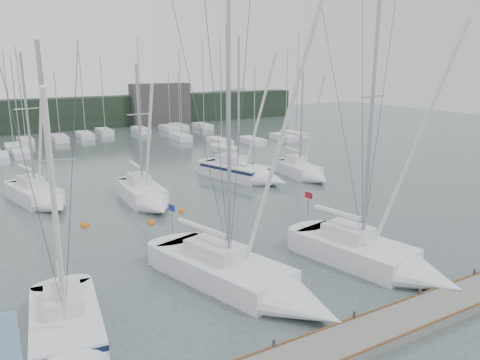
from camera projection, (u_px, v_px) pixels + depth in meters
name	position (u px, v px, depth m)	size (l,w,h in m)	color
ground	(260.00, 297.00, 21.81)	(160.00, 160.00, 0.00)	#42514F
dock	(332.00, 349.00, 17.57)	(24.00, 2.00, 0.40)	slate
far_treeline	(47.00, 115.00, 73.13)	(90.00, 4.00, 5.00)	black
far_building_right	(160.00, 104.00, 79.97)	(10.00, 3.00, 7.00)	#3F3D3A
mast_forest	(101.00, 140.00, 61.86)	(61.02, 26.73, 14.84)	white
sailboat_near_left	(68.00, 345.00, 17.23)	(3.59, 8.44, 12.29)	white
sailboat_near_center	(258.00, 285.00, 21.85)	(6.00, 11.07, 16.05)	white
sailboat_near_right	(386.00, 262.00, 24.26)	(4.90, 9.60, 15.23)	white
sailboat_mid_b	(42.00, 198.00, 35.55)	(4.39, 8.37, 12.10)	white
sailboat_mid_c	(147.00, 198.00, 35.53)	(2.79, 8.07, 11.33)	white
sailboat_mid_d	(248.00, 174.00, 42.88)	(5.59, 9.65, 13.81)	white
sailboat_mid_e	(306.00, 173.00, 43.70)	(2.99, 7.44, 11.74)	white
buoy_a	(151.00, 223.00, 31.71)	(0.53, 0.53, 0.53)	#DB5B13
buoy_b	(182.00, 212.00, 34.17)	(0.47, 0.47, 0.47)	#DB5B13
seagull	(243.00, 164.00, 20.54)	(1.07, 0.50, 0.21)	white
buoy_d	(85.00, 226.00, 31.17)	(0.59, 0.59, 0.59)	#DB5B13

